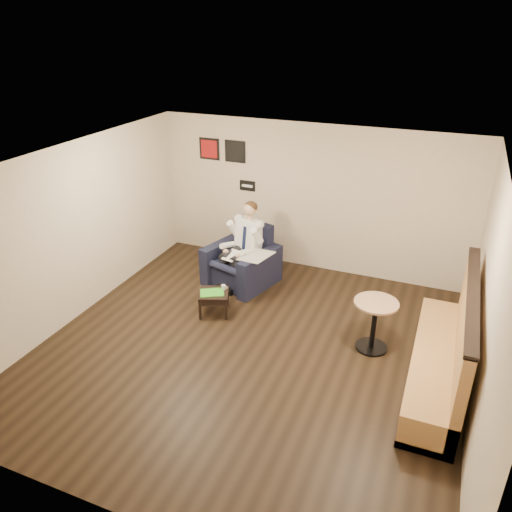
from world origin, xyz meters
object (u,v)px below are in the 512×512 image
at_px(armchair, 241,257).
at_px(cafe_table, 374,325).
at_px(seated_man, 236,249).
at_px(coffee_mug, 223,287).
at_px(green_folder, 212,293).
at_px(smartphone, 217,288).
at_px(side_table, 214,302).
at_px(banquette, 442,337).

relative_size(armchair, cafe_table, 1.37).
xyz_separation_m(seated_man, coffee_mug, (0.15, -0.85, -0.30)).
bearing_deg(green_folder, seated_man, 91.43).
xyz_separation_m(armchair, smartphone, (-0.00, -0.99, -0.14)).
bearing_deg(cafe_table, smartphone, 176.83).
bearing_deg(armchair, smartphone, -74.33).
height_order(side_table, coffee_mug, coffee_mug).
bearing_deg(armchair, seated_man, -90.00).
bearing_deg(banquette, smartphone, 170.81).
bearing_deg(banquette, cafe_table, 155.10).
height_order(smartphone, cafe_table, cafe_table).
bearing_deg(smartphone, cafe_table, -14.44).
distance_m(seated_man, coffee_mug, 0.91).
height_order(armchair, coffee_mug, armchair).
xyz_separation_m(side_table, green_folder, (-0.02, -0.03, 0.20)).
xyz_separation_m(side_table, banquette, (3.54, -0.43, 0.52)).
relative_size(green_folder, cafe_table, 0.48).
height_order(seated_man, green_folder, seated_man).
bearing_deg(cafe_table, side_table, 179.94).
height_order(green_folder, coffee_mug, coffee_mug).
distance_m(coffee_mug, smartphone, 0.12).
relative_size(smartphone, banquette, 0.04).
height_order(seated_man, side_table, seated_man).
distance_m(coffee_mug, banquette, 3.50).
distance_m(seated_man, banquette, 3.86).
bearing_deg(smartphone, side_table, -97.35).
distance_m(green_folder, smartphone, 0.17).
relative_size(armchair, smartphone, 9.12).
height_order(coffee_mug, smartphone, coffee_mug).
distance_m(seated_man, smartphone, 0.92).
relative_size(side_table, smartphone, 3.93).
xyz_separation_m(side_table, cafe_table, (2.62, -0.00, 0.21)).
bearing_deg(side_table, smartphone, 93.92).
xyz_separation_m(side_table, coffee_mug, (0.11, 0.15, 0.23)).
bearing_deg(banquette, seated_man, 158.20).
bearing_deg(green_folder, smartphone, 87.31).
relative_size(armchair, coffee_mug, 13.44).
distance_m(banquette, cafe_table, 1.07).
distance_m(armchair, cafe_table, 2.86).
distance_m(side_table, green_folder, 0.20).
height_order(green_folder, cafe_table, cafe_table).
relative_size(seated_man, green_folder, 3.76).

